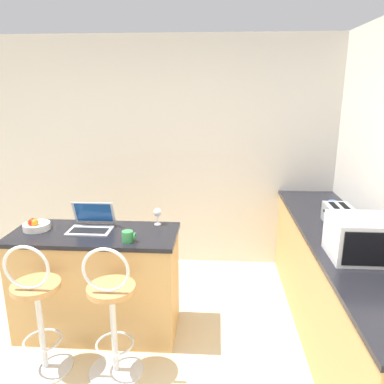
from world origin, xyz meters
The scene contains 12 objects.
wall_back centered at (0.00, 2.33, 1.30)m, with size 12.00×0.06×2.60m.
breakfast_bar centered at (-0.34, 0.89, 0.45)m, with size 1.35×0.58×0.91m.
counter_right centered at (1.67, 0.90, 0.45)m, with size 0.63×2.83×0.91m.
bar_stool_near centered at (-0.61, 0.38, 0.49)m, with size 0.40×0.40×1.04m.
bar_stool_far centered at (-0.07, 0.38, 0.49)m, with size 0.40×0.40×1.04m.
laptop centered at (-0.38, 0.97, 0.96)m, with size 0.35×0.28×0.22m.
microwave centered at (1.67, 0.56, 1.05)m, with size 0.46×0.38×0.29m.
toaster centered at (1.70, 1.24, 0.99)m, with size 0.23×0.27×0.17m.
mug_blue centered at (1.77, 1.62, 0.95)m, with size 0.10×0.08×0.09m.
wine_glass_tall centered at (0.15, 1.11, 1.01)m, with size 0.07×0.07×0.14m.
fruit_bowl centered at (-0.83, 0.91, 0.94)m, with size 0.22×0.22×0.11m.
mug_green centered at (-0.01, 0.72, 0.95)m, with size 0.10×0.09×0.09m.
Camera 1 is at (0.65, -1.89, 2.03)m, focal length 35.00 mm.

